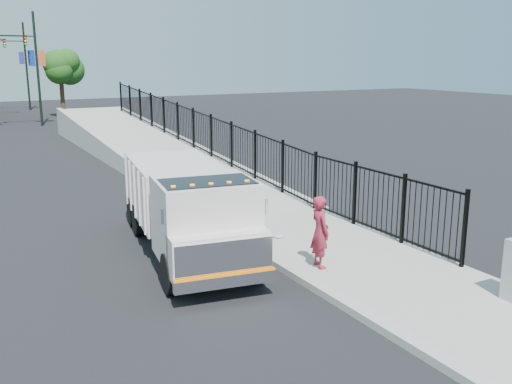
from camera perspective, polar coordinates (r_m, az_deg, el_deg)
ground at (r=13.43m, az=3.00°, el=-7.88°), size 120.00×120.00×0.00m
sidewalk at (r=13.06m, az=15.02°, el=-8.69°), size 3.55×12.00×0.12m
curb at (r=11.88m, az=8.15°, el=-10.51°), size 0.30×12.00×0.16m
ramp at (r=28.45m, az=-10.41°, el=3.27°), size 3.95×24.06×3.19m
iron_fence at (r=25.13m, az=-4.49°, el=4.22°), size 0.10×28.00×1.80m
truck at (r=14.26m, az=-6.88°, el=-1.23°), size 3.13×6.97×2.30m
worker at (r=13.15m, az=6.42°, el=-3.97°), size 0.48×0.66×1.69m
debris at (r=15.43m, az=2.23°, el=-4.41°), size 0.29×0.29×0.07m
light_pole_1 at (r=44.37m, az=-21.44°, el=11.79°), size 3.78×0.22×8.00m
light_pole_3 at (r=58.15m, az=-22.31°, el=11.87°), size 3.78×0.22×8.00m
tree_1 at (r=50.51m, az=-18.98°, el=11.55°), size 2.29×2.29×5.14m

